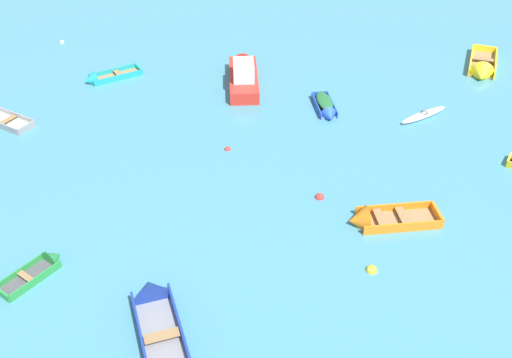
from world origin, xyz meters
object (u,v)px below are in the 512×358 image
rowboat_deep_blue_near_left (155,309)px  mooring_buoy_between_boats_right (320,198)px  rowboat_yellow_distant_center (482,70)px  mooring_buoy_central (371,270)px  rowboat_turquoise_far_back (101,78)px  mooring_buoy_trailing (62,42)px  mooring_buoy_between_boats_left (228,149)px  kayak_white_midfield_left (424,115)px  rowboat_orange_near_camera (375,220)px  rowboat_blue_cluster_outer (326,108)px  rowboat_green_center (43,266)px  motor_launch_red_outer_left (243,74)px

rowboat_deep_blue_near_left → mooring_buoy_between_boats_right: (6.28, 6.94, -0.22)m
rowboat_yellow_distant_center → mooring_buoy_central: bearing=-117.2°
rowboat_turquoise_far_back → mooring_buoy_trailing: rowboat_turquoise_far_back is taller
mooring_buoy_between_boats_left → mooring_buoy_central: 10.39m
rowboat_deep_blue_near_left → rowboat_yellow_distant_center: 26.01m
kayak_white_midfield_left → mooring_buoy_trailing: kayak_white_midfield_left is taller
rowboat_orange_near_camera → rowboat_blue_cluster_outer: 9.58m
rowboat_green_center → rowboat_blue_cluster_outer: bearing=46.9°
rowboat_green_center → mooring_buoy_between_boats_left: rowboat_green_center is taller
rowboat_turquoise_far_back → mooring_buoy_trailing: (-4.05, 5.58, -0.16)m
kayak_white_midfield_left → mooring_buoy_between_boats_left: (-10.46, -3.51, -0.15)m
mooring_buoy_between_boats_right → rowboat_yellow_distant_center: bearing=50.1°
motor_launch_red_outer_left → mooring_buoy_central: bearing=-70.0°
kayak_white_midfield_left → rowboat_blue_cluster_outer: bearing=175.4°
rowboat_turquoise_far_back → mooring_buoy_between_boats_left: bearing=-42.0°
rowboat_blue_cluster_outer → rowboat_turquoise_far_back: bearing=165.8°
mooring_buoy_trailing → mooring_buoy_central: size_ratio=0.68×
mooring_buoy_between_boats_left → mooring_buoy_central: mooring_buoy_central is taller
mooring_buoy_trailing → mooring_buoy_between_boats_left: (12.15, -12.87, 0.00)m
motor_launch_red_outer_left → rowboat_orange_near_camera: 14.30m
motor_launch_red_outer_left → rowboat_yellow_distant_center: size_ratio=1.17×
mooring_buoy_between_boats_left → mooring_buoy_central: bearing=-53.6°
mooring_buoy_between_boats_right → mooring_buoy_between_boats_left: 5.82m
kayak_white_midfield_left → rowboat_orange_near_camera: rowboat_orange_near_camera is taller
motor_launch_red_outer_left → mooring_buoy_central: motor_launch_red_outer_left is taller
rowboat_orange_near_camera → mooring_buoy_central: (-0.49, -2.83, -0.20)m
rowboat_green_center → rowboat_turquoise_far_back: size_ratio=0.78×
motor_launch_red_outer_left → rowboat_yellow_distant_center: (14.62, 1.62, -0.33)m
rowboat_turquoise_far_back → rowboat_orange_near_camera: bearing=-41.0°
rowboat_turquoise_far_back → rowboat_orange_near_camera: 19.55m
motor_launch_red_outer_left → rowboat_yellow_distant_center: bearing=6.3°
rowboat_deep_blue_near_left → rowboat_green_center: 5.15m
kayak_white_midfield_left → mooring_buoy_central: (-4.30, -11.87, -0.15)m
rowboat_turquoise_far_back → mooring_buoy_between_boats_left: 10.90m
rowboat_deep_blue_near_left → mooring_buoy_between_boats_left: (1.88, 10.76, -0.22)m
rowboat_orange_near_camera → mooring_buoy_between_boats_right: rowboat_orange_near_camera is taller
rowboat_green_center → mooring_buoy_between_boats_right: 12.01m
rowboat_orange_near_camera → rowboat_yellow_distant_center: 16.77m
kayak_white_midfield_left → mooring_buoy_trailing: 24.47m
rowboat_turquoise_far_back → mooring_buoy_between_boats_right: 16.72m
mooring_buoy_between_boats_left → motor_launch_red_outer_left: bearing=86.5°
kayak_white_midfield_left → rowboat_yellow_distant_center: size_ratio=0.62×
mooring_buoy_between_boats_right → rowboat_orange_near_camera: bearing=-37.5°
rowboat_blue_cluster_outer → rowboat_deep_blue_near_left: bearing=-115.7°
rowboat_green_center → kayak_white_midfield_left: 20.94m
motor_launch_red_outer_left → mooring_buoy_between_boats_right: 11.85m
rowboat_deep_blue_near_left → motor_launch_red_outer_left: (2.33, 18.11, 0.33)m
rowboat_blue_cluster_outer → mooring_buoy_between_boats_left: rowboat_blue_cluster_outer is taller
mooring_buoy_trailing → rowboat_green_center: bearing=-75.5°
mooring_buoy_central → rowboat_green_center: bearing=-178.7°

